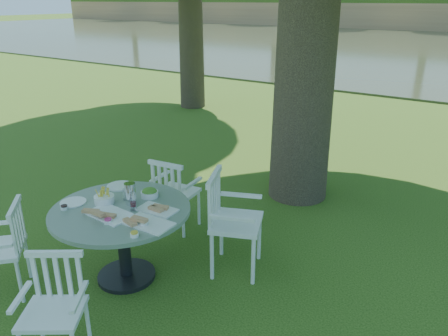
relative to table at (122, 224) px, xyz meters
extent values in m
plane|color=#203F0D|center=(0.35, 0.99, -0.59)|extent=(140.00, 140.00, 0.00)
cylinder|color=black|center=(0.00, 0.00, -0.57)|extent=(0.56, 0.56, 0.04)
cylinder|color=black|center=(0.00, 0.00, -0.22)|extent=(0.12, 0.12, 0.67)
cylinder|color=slate|center=(0.00, 0.00, 0.14)|extent=(1.29, 1.29, 0.04)
cylinder|color=white|center=(1.08, 0.61, -0.34)|extent=(0.04, 0.04, 0.50)
cylinder|color=white|center=(0.91, 1.02, -0.34)|extent=(0.04, 0.04, 0.50)
cylinder|color=white|center=(0.71, 0.45, -0.34)|extent=(0.04, 0.04, 0.50)
cylinder|color=white|center=(0.54, 0.87, -0.34)|extent=(0.04, 0.04, 0.50)
cube|color=white|center=(0.81, 0.74, -0.07)|extent=(0.63, 0.65, 0.04)
cube|color=white|center=(0.60, 0.65, 0.16)|extent=(0.24, 0.49, 0.51)
cylinder|color=white|center=(-0.07, 1.26, -0.37)|extent=(0.03, 0.03, 0.44)
cylinder|color=white|center=(-0.45, 1.22, -0.37)|extent=(0.03, 0.03, 0.44)
cylinder|color=white|center=(-0.02, 0.92, -0.37)|extent=(0.03, 0.03, 0.44)
cylinder|color=white|center=(-0.41, 0.87, -0.37)|extent=(0.03, 0.03, 0.44)
cube|color=white|center=(-0.24, 1.07, -0.14)|extent=(0.49, 0.46, 0.04)
cube|color=white|center=(-0.21, 0.87, 0.07)|extent=(0.45, 0.09, 0.45)
cylinder|color=white|center=(-0.78, -0.53, -0.38)|extent=(0.03, 0.03, 0.43)
cylinder|color=white|center=(-0.50, -0.79, -0.38)|extent=(0.03, 0.03, 0.43)
cube|color=white|center=(-0.63, -0.65, 0.06)|extent=(0.35, 0.33, 0.44)
cylinder|color=white|center=(0.11, -1.00, -0.39)|extent=(0.03, 0.03, 0.41)
cylinder|color=white|center=(0.41, -0.79, -0.39)|extent=(0.03, 0.03, 0.41)
cube|color=white|center=(0.36, -1.03, -0.16)|extent=(0.57, 0.56, 0.04)
cube|color=white|center=(0.25, -0.88, 0.03)|extent=(0.37, 0.27, 0.42)
cube|color=white|center=(0.02, -0.14, 0.17)|extent=(0.44, 0.28, 0.02)
cube|color=white|center=(0.43, -0.07, 0.17)|extent=(0.43, 0.26, 0.02)
cube|color=white|center=(0.31, 0.16, 0.17)|extent=(0.38, 0.23, 0.02)
cylinder|color=white|center=(-0.46, -0.17, 0.16)|extent=(0.25, 0.25, 0.01)
cylinder|color=white|center=(-0.38, 0.35, 0.17)|extent=(0.26, 0.26, 0.01)
cylinder|color=white|center=(-0.21, 0.00, 0.20)|extent=(0.19, 0.19, 0.07)
cylinder|color=white|center=(0.05, 0.34, 0.19)|extent=(0.17, 0.17, 0.06)
cylinder|color=silver|center=(0.01, 0.13, 0.26)|extent=(0.10, 0.10, 0.21)
cylinder|color=white|center=(0.12, 0.05, 0.25)|extent=(0.07, 0.07, 0.18)
cylinder|color=white|center=(-0.09, 0.17, 0.22)|extent=(0.07, 0.07, 0.11)
cylinder|color=white|center=(-0.26, 0.00, 0.21)|extent=(0.06, 0.06, 0.10)
cylinder|color=white|center=(0.12, -0.26, 0.17)|extent=(0.07, 0.07, 0.03)
cylinder|color=white|center=(0.47, -0.29, 0.17)|extent=(0.07, 0.07, 0.03)
cylinder|color=white|center=(0.41, -0.12, 0.17)|extent=(0.07, 0.07, 0.03)
cylinder|color=white|center=(-0.41, -0.30, 0.17)|extent=(0.07, 0.07, 0.03)
camera|label=1|loc=(2.82, -2.45, 1.97)|focal=35.00mm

